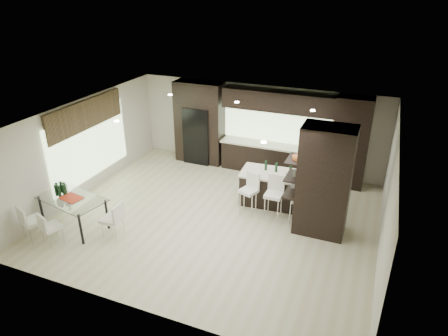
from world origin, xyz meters
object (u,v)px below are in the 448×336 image
at_px(stool_mid, 273,202).
at_px(chair_end, 112,221).
at_px(stool_left, 248,198).
at_px(dining_table, 74,212).
at_px(stool_right, 300,207).
at_px(chair_near, 52,229).
at_px(chair_far, 33,223).
at_px(floor_vase, 307,209).
at_px(bench, 276,195).
at_px(kitchen_island, 281,190).

relative_size(stool_mid, chair_end, 1.16).
relative_size(stool_left, dining_table, 0.55).
bearing_deg(stool_right, chair_end, -167.99).
xyz_separation_m(stool_left, chair_near, (-3.79, -2.95, -0.08)).
height_order(chair_far, chair_end, chair_far).
xyz_separation_m(dining_table, chair_end, (1.14, 0.00, 0.01)).
xyz_separation_m(floor_vase, chair_end, (-4.23, -1.94, -0.21)).
xyz_separation_m(stool_left, stool_mid, (0.68, -0.01, 0.02)).
bearing_deg(chair_near, chair_far, -158.62).
height_order(bench, floor_vase, floor_vase).
distance_m(stool_mid, stool_right, 0.68).
relative_size(floor_vase, chair_near, 1.64).
xyz_separation_m(stool_left, chair_far, (-4.31, -2.97, -0.04)).
relative_size(dining_table, chair_end, 2.01).
bearing_deg(chair_near, stool_mid, 52.20).
relative_size(kitchen_island, chair_end, 2.66).
bearing_deg(bench, floor_vase, -67.11).
xyz_separation_m(dining_table, chair_near, (0.00, -0.75, -0.02)).
distance_m(stool_left, chair_end, 3.45).
relative_size(stool_left, bench, 0.68).
height_order(stool_right, bench, stool_right).
height_order(stool_left, stool_right, stool_right).
height_order(kitchen_island, stool_left, kitchen_island).
height_order(stool_mid, floor_vase, floor_vase).
relative_size(dining_table, chair_near, 2.19).
distance_m(stool_right, chair_far, 6.38).
xyz_separation_m(stool_right, chair_far, (-5.66, -2.95, -0.09)).
xyz_separation_m(chair_near, chair_far, (-0.52, -0.02, 0.04)).
bearing_deg(chair_end, stool_left, -53.14).
relative_size(bench, chair_near, 1.78).
relative_size(kitchen_island, bench, 1.63).
distance_m(kitchen_island, bench, 0.23).
bearing_deg(chair_end, floor_vase, -68.10).
relative_size(stool_mid, chair_far, 1.14).
relative_size(chair_near, chair_end, 0.92).
xyz_separation_m(stool_left, dining_table, (-3.79, -2.20, -0.06)).
bearing_deg(kitchen_island, chair_far, -146.76).
distance_m(stool_right, bench, 1.16).
bearing_deg(stool_right, kitchen_island, 113.72).
relative_size(stool_left, chair_end, 1.11).
xyz_separation_m(bench, chair_far, (-4.86, -3.75, 0.16)).
height_order(bench, chair_far, chair_far).
height_order(kitchen_island, dining_table, kitchen_island).
bearing_deg(chair_end, bench, -49.92).
relative_size(stool_left, chair_near, 1.21).
relative_size(chair_near, chair_far, 0.90).
height_order(chair_near, chair_far, chair_far).
bearing_deg(floor_vase, stool_left, 170.84).
xyz_separation_m(kitchen_island, stool_mid, (0.00, -0.79, 0.02)).
distance_m(kitchen_island, stool_left, 1.03).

